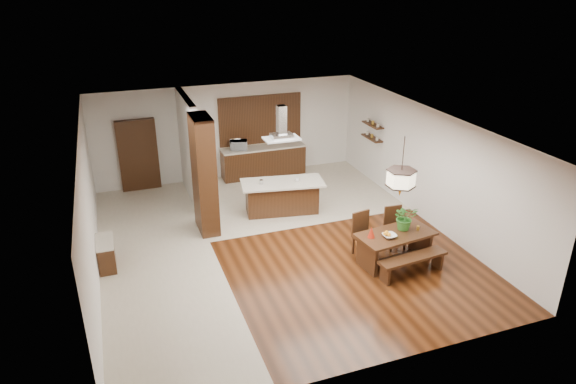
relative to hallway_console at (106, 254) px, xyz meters
name	(u,v)px	position (x,y,z in m)	size (l,w,h in m)	color
room_shell	(275,160)	(3.81, -0.20, 1.75)	(9.00, 9.04, 2.92)	#331709
tile_hallway	(159,262)	(1.06, -0.20, -0.31)	(2.50, 9.00, 0.01)	beige
tile_kitchen	(290,195)	(5.06, 2.30, -0.31)	(5.50, 4.00, 0.01)	beige
soffit_band	(275,125)	(3.81, -0.20, 2.57)	(8.00, 9.00, 0.02)	#421C10
partition_pier	(204,175)	(2.41, 1.00, 1.14)	(0.45, 1.00, 2.90)	black
partition_stub	(189,149)	(2.41, 3.10, 1.14)	(0.18, 2.40, 2.90)	silver
hallway_console	(106,254)	(0.00, 0.00, 0.00)	(0.37, 0.88, 0.63)	black
hallway_doorway	(138,155)	(1.11, 4.20, 0.74)	(1.10, 0.20, 2.10)	black
rear_counter	(263,161)	(4.81, 4.00, 0.16)	(2.60, 0.62, 0.95)	black
kitchen_window	(260,119)	(4.81, 4.26, 1.44)	(2.60, 0.08, 1.50)	#95622C
shelf_lower	(372,138)	(7.68, 2.40, 1.08)	(0.26, 0.90, 0.04)	black
shelf_upper	(373,125)	(7.68, 2.40, 1.49)	(0.26, 0.90, 0.04)	black
dining_table	(395,241)	(5.98, -1.93, 0.20)	(1.79, 1.06, 0.70)	black
dining_bench	(412,266)	(6.06, -2.54, -0.09)	(1.58, 0.34, 0.44)	black
dining_chair_left	(365,235)	(5.49, -1.48, 0.20)	(0.45, 0.45, 1.02)	black
dining_chair_right	(395,228)	(6.33, -1.36, 0.17)	(0.43, 0.43, 0.97)	black
pendant_lantern	(402,167)	(5.98, -1.93, 1.93)	(0.64, 0.64, 1.31)	beige
foliage_plant	(405,217)	(6.25, -1.82, 0.68)	(0.52, 0.45, 0.57)	#2E7025
fruit_bowl	(389,236)	(5.75, -2.04, 0.43)	(0.29, 0.29, 0.07)	beige
napkin_cone	(371,232)	(5.38, -1.91, 0.51)	(0.16, 0.16, 0.25)	#A41D0B
gold_ornament	(418,228)	(6.52, -1.95, 0.44)	(0.06, 0.06, 0.09)	gold
kitchen_island	(282,197)	(4.48, 1.30, 0.14)	(2.27, 1.27, 0.88)	black
range_hood	(282,123)	(4.48, 1.30, 2.15)	(0.90, 0.55, 0.87)	silver
island_cup	(297,180)	(4.85, 1.17, 0.62)	(0.12, 0.12, 0.09)	white
microwave	(238,145)	(4.03, 4.00, 0.78)	(0.52, 0.35, 0.29)	silver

